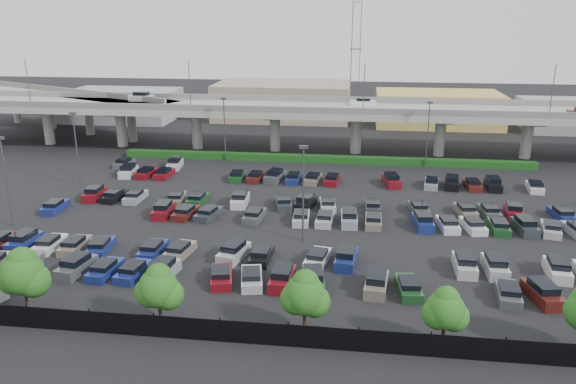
{
  "coord_description": "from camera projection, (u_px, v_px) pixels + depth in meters",
  "views": [
    {
      "loc": [
        5.49,
        -62.98,
        23.0
      ],
      "look_at": [
        -2.91,
        2.31,
        2.0
      ],
      "focal_mm": 35.0,
      "sensor_mm": 36.0,
      "label": 1
    }
  ],
  "objects": [
    {
      "name": "fence",
      "position": [
        274.0,
        334.0,
        40.44
      ],
      "size": [
        70.0,
        0.1,
        2.0
      ],
      "color": "black",
      "rests_on": "ground"
    },
    {
      "name": "hedge",
      "position": [
        324.0,
        159.0,
        90.63
      ],
      "size": [
        66.0,
        1.6,
        1.1
      ],
      "primitive_type": "cube",
      "color": "#103912",
      "rests_on": "ground"
    },
    {
      "name": "parked_cars",
      "position": [
        299.0,
        220.0,
        63.71
      ],
      "size": [
        62.79,
        41.63,
        1.67
      ],
      "color": "slate",
      "rests_on": "ground"
    },
    {
      "name": "overpass",
      "position": [
        326.0,
        112.0,
        95.33
      ],
      "size": [
        150.0,
        13.0,
        15.8
      ],
      "color": "gray",
      "rests_on": "ground"
    },
    {
      "name": "distant_buildings",
      "position": [
        392.0,
        105.0,
        122.94
      ],
      "size": [
        138.0,
        24.0,
        9.0
      ],
      "color": "gray",
      "rests_on": "ground"
    },
    {
      "name": "on_ramp",
      "position": [
        70.0,
        98.0,
        112.09
      ],
      "size": [
        50.93,
        30.13,
        8.8
      ],
      "color": "gray",
      "rests_on": "ground"
    },
    {
      "name": "ground",
      "position": [
        310.0,
        215.0,
        67.17
      ],
      "size": [
        280.0,
        280.0,
        0.0
      ],
      "primitive_type": "plane",
      "color": "black"
    },
    {
      "name": "comm_tower",
      "position": [
        356.0,
        46.0,
        131.86
      ],
      "size": [
        2.4,
        2.4,
        30.0
      ],
      "color": "#46464B",
      "rests_on": "ground"
    },
    {
      "name": "light_poles",
      "position": [
        278.0,
        159.0,
        67.66
      ],
      "size": [
        66.9,
        48.38,
        10.3
      ],
      "color": "#46464B",
      "rests_on": "ground"
    },
    {
      "name": "tree_row",
      "position": [
        287.0,
        293.0,
        40.95
      ],
      "size": [
        65.07,
        3.66,
        5.94
      ],
      "color": "#332316",
      "rests_on": "ground"
    }
  ]
}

